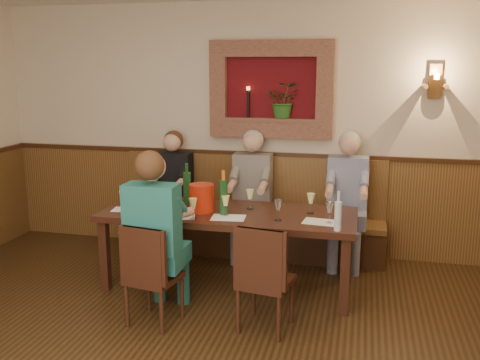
% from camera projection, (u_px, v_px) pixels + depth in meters
% --- Properties ---
extents(room_shell, '(6.04, 6.04, 2.82)m').
position_uv_depth(room_shell, '(148.00, 105.00, 3.08)').
color(room_shell, beige).
rests_on(room_shell, ground).
extents(wainscoting, '(6.02, 6.02, 1.15)m').
position_uv_depth(wainscoting, '(156.00, 313.00, 3.36)').
color(wainscoting, '#513517').
rests_on(wainscoting, ground).
extents(wall_niche, '(1.36, 0.30, 1.06)m').
position_uv_depth(wall_niche, '(274.00, 94.00, 5.85)').
color(wall_niche, '#580C11').
rests_on(wall_niche, ground).
extents(wall_sconce, '(0.25, 0.20, 0.35)m').
position_uv_depth(wall_sconce, '(435.00, 82.00, 5.44)').
color(wall_sconce, '#513517').
rests_on(wall_sconce, ground).
extents(dining_table, '(2.40, 0.90, 0.75)m').
position_uv_depth(dining_table, '(229.00, 219.00, 5.10)').
color(dining_table, black).
rests_on(dining_table, ground).
extents(bench, '(3.00, 0.45, 1.11)m').
position_uv_depth(bench, '(249.00, 226.00, 6.07)').
color(bench, '#381E0F').
rests_on(bench, ground).
extents(chair_near_left, '(0.45, 0.45, 0.87)m').
position_uv_depth(chair_near_left, '(153.00, 294.00, 4.43)').
color(chair_near_left, black).
rests_on(chair_near_left, ground).
extents(chair_near_right, '(0.46, 0.46, 0.90)m').
position_uv_depth(chair_near_right, '(265.00, 299.00, 4.32)').
color(chair_near_right, black).
rests_on(chair_near_right, ground).
extents(person_bench_left, '(0.40, 0.50, 1.39)m').
position_uv_depth(person_bench_left, '(172.00, 202.00, 6.11)').
color(person_bench_left, black).
rests_on(person_bench_left, ground).
extents(person_bench_mid, '(0.42, 0.51, 1.42)m').
position_uv_depth(person_bench_mid, '(251.00, 206.00, 5.90)').
color(person_bench_mid, '#4F4B48').
rests_on(person_bench_mid, ground).
extents(person_bench_right, '(0.42, 0.52, 1.43)m').
position_uv_depth(person_bench_right, '(346.00, 211.00, 5.67)').
color(person_bench_right, navy).
rests_on(person_bench_right, ground).
extents(person_chair_front, '(0.43, 0.53, 1.46)m').
position_uv_depth(person_chair_front, '(158.00, 249.00, 4.47)').
color(person_chair_front, '#195158').
rests_on(person_chair_front, ground).
extents(spittoon_bucket, '(0.26, 0.26, 0.26)m').
position_uv_depth(spittoon_bucket, '(202.00, 198.00, 5.05)').
color(spittoon_bucket, red).
rests_on(spittoon_bucket, dining_table).
extents(wine_bottle_green_a, '(0.10, 0.10, 0.42)m').
position_uv_depth(wine_bottle_green_a, '(224.00, 196.00, 4.94)').
color(wine_bottle_green_a, '#19471E').
rests_on(wine_bottle_green_a, dining_table).
extents(wine_bottle_green_b, '(0.09, 0.09, 0.41)m').
position_uv_depth(wine_bottle_green_b, '(187.00, 187.00, 5.33)').
color(wine_bottle_green_b, '#19471E').
rests_on(wine_bottle_green_b, dining_table).
extents(water_bottle, '(0.06, 0.06, 0.34)m').
position_uv_depth(water_bottle, '(338.00, 215.00, 4.46)').
color(water_bottle, silver).
rests_on(water_bottle, dining_table).
extents(tasting_sheet_a, '(0.28, 0.21, 0.00)m').
position_uv_depth(tasting_sheet_a, '(126.00, 209.00, 5.15)').
color(tasting_sheet_a, white).
rests_on(tasting_sheet_a, dining_table).
extents(tasting_sheet_b, '(0.33, 0.25, 0.00)m').
position_uv_depth(tasting_sheet_b, '(228.00, 218.00, 4.87)').
color(tasting_sheet_b, white).
rests_on(tasting_sheet_b, dining_table).
extents(tasting_sheet_c, '(0.32, 0.24, 0.00)m').
position_uv_depth(tasting_sheet_c, '(320.00, 222.00, 4.74)').
color(tasting_sheet_c, white).
rests_on(tasting_sheet_c, dining_table).
extents(tasting_sheet_d, '(0.35, 0.30, 0.00)m').
position_uv_depth(tasting_sheet_d, '(178.00, 216.00, 4.91)').
color(tasting_sheet_d, white).
rests_on(tasting_sheet_d, dining_table).
extents(wine_glass_0, '(0.08, 0.08, 0.19)m').
position_uv_depth(wine_glass_0, '(167.00, 202.00, 5.05)').
color(wine_glass_0, '#F7FA96').
rests_on(wine_glass_0, dining_table).
extents(wine_glass_1, '(0.08, 0.08, 0.19)m').
position_uv_depth(wine_glass_1, '(311.00, 203.00, 4.99)').
color(wine_glass_1, '#F7FA96').
rests_on(wine_glass_1, dining_table).
extents(wine_glass_2, '(0.08, 0.08, 0.19)m').
position_uv_depth(wine_glass_2, '(226.00, 206.00, 4.92)').
color(wine_glass_2, '#F7FA96').
rests_on(wine_glass_2, dining_table).
extents(wine_glass_3, '(0.08, 0.08, 0.19)m').
position_uv_depth(wine_glass_3, '(329.00, 213.00, 4.69)').
color(wine_glass_3, white).
rests_on(wine_glass_3, dining_table).
extents(wine_glass_4, '(0.08, 0.08, 0.19)m').
position_uv_depth(wine_glass_4, '(154.00, 196.00, 5.29)').
color(wine_glass_4, white).
rests_on(wine_glass_4, dining_table).
extents(wine_glass_5, '(0.08, 0.08, 0.19)m').
position_uv_depth(wine_glass_5, '(278.00, 210.00, 4.77)').
color(wine_glass_5, white).
rests_on(wine_glass_5, dining_table).
extents(wine_glass_6, '(0.08, 0.08, 0.19)m').
position_uv_depth(wine_glass_6, '(193.00, 209.00, 4.81)').
color(wine_glass_6, '#F7FA96').
rests_on(wine_glass_6, dining_table).
extents(wine_glass_7, '(0.08, 0.08, 0.19)m').
position_uv_depth(wine_glass_7, '(196.00, 196.00, 5.29)').
color(wine_glass_7, white).
rests_on(wine_glass_7, dining_table).
extents(wine_glass_8, '(0.08, 0.08, 0.19)m').
position_uv_depth(wine_glass_8, '(123.00, 201.00, 5.09)').
color(wine_glass_8, '#F7FA96').
rests_on(wine_glass_8, dining_table).
extents(wine_glass_9, '(0.08, 0.08, 0.19)m').
position_uv_depth(wine_glass_9, '(250.00, 199.00, 5.16)').
color(wine_glass_9, '#F7FA96').
rests_on(wine_glass_9, dining_table).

